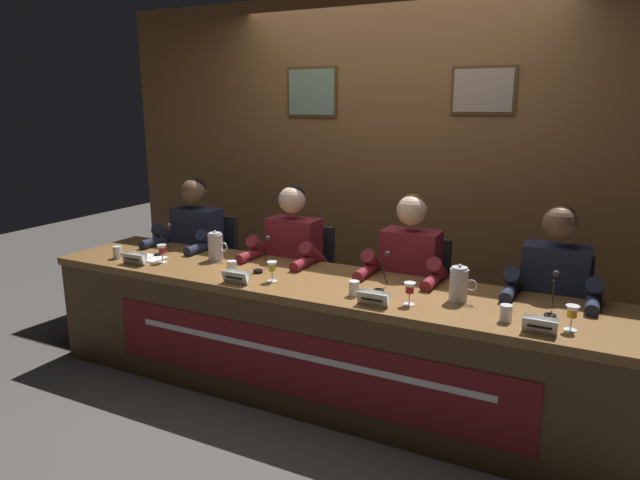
# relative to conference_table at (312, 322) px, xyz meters

# --- Properties ---
(ground_plane) EXTENTS (12.00, 12.00, 0.00)m
(ground_plane) POSITION_rel_conference_table_xyz_m (-0.00, 0.11, -0.51)
(ground_plane) COLOR #4C4742
(wall_back_panelled) EXTENTS (4.94, 0.14, 2.60)m
(wall_back_panelled) POSITION_rel_conference_table_xyz_m (-0.00, 1.36, 0.79)
(wall_back_panelled) COLOR brown
(wall_back_panelled) RESTS_ON ground_plane
(conference_table) EXTENTS (3.74, 0.75, 0.74)m
(conference_table) POSITION_rel_conference_table_xyz_m (0.00, 0.00, 0.00)
(conference_table) COLOR brown
(conference_table) RESTS_ON ground_plane
(chair_far_left) EXTENTS (0.44, 0.44, 0.92)m
(chair_far_left) POSITION_rel_conference_table_xyz_m (-1.29, 0.67, -0.06)
(chair_far_left) COLOR black
(chair_far_left) RESTS_ON ground_plane
(panelist_far_left) EXTENTS (0.51, 0.48, 1.24)m
(panelist_far_left) POSITION_rel_conference_table_xyz_m (-1.29, 0.47, 0.21)
(panelist_far_left) COLOR black
(panelist_far_left) RESTS_ON ground_plane
(nameplate_far_left) EXTENTS (0.18, 0.06, 0.08)m
(nameplate_far_left) POSITION_rel_conference_table_xyz_m (-1.26, -0.14, 0.27)
(nameplate_far_left) COLOR white
(nameplate_far_left) RESTS_ON conference_table
(juice_glass_far_left) EXTENTS (0.06, 0.06, 0.12)m
(juice_glass_far_left) POSITION_rel_conference_table_xyz_m (-1.12, -0.02, 0.32)
(juice_glass_far_left) COLOR white
(juice_glass_far_left) RESTS_ON conference_table
(water_cup_far_left) EXTENTS (0.06, 0.06, 0.08)m
(water_cup_far_left) POSITION_rel_conference_table_xyz_m (-1.48, -0.08, 0.27)
(water_cup_far_left) COLOR silver
(water_cup_far_left) RESTS_ON conference_table
(microphone_far_left) EXTENTS (0.06, 0.17, 0.22)m
(microphone_far_left) POSITION_rel_conference_table_xyz_m (-1.26, 0.12, 0.31)
(microphone_far_left) COLOR black
(microphone_far_left) RESTS_ON conference_table
(chair_center_left) EXTENTS (0.44, 0.44, 0.92)m
(chair_center_left) POSITION_rel_conference_table_xyz_m (-0.43, 0.67, -0.06)
(chair_center_left) COLOR black
(chair_center_left) RESTS_ON ground_plane
(panelist_center_left) EXTENTS (0.51, 0.48, 1.24)m
(panelist_center_left) POSITION_rel_conference_table_xyz_m (-0.43, 0.47, 0.21)
(panelist_center_left) COLOR black
(panelist_center_left) RESTS_ON ground_plane
(nameplate_center_left) EXTENTS (0.17, 0.06, 0.08)m
(nameplate_center_left) POSITION_rel_conference_table_xyz_m (-0.42, -0.18, 0.27)
(nameplate_center_left) COLOR white
(nameplate_center_left) RESTS_ON conference_table
(juice_glass_center_left) EXTENTS (0.06, 0.06, 0.12)m
(juice_glass_center_left) POSITION_rel_conference_table_xyz_m (-0.24, -0.04, 0.32)
(juice_glass_center_left) COLOR white
(juice_glass_center_left) RESTS_ON conference_table
(water_cup_center_left) EXTENTS (0.06, 0.06, 0.08)m
(water_cup_center_left) POSITION_rel_conference_table_xyz_m (-0.55, -0.03, 0.27)
(water_cup_center_left) COLOR silver
(water_cup_center_left) RESTS_ON conference_table
(microphone_center_left) EXTENTS (0.06, 0.17, 0.22)m
(microphone_center_left) POSITION_rel_conference_table_xyz_m (-0.42, 0.11, 0.31)
(microphone_center_left) COLOR black
(microphone_center_left) RESTS_ON conference_table
(chair_center_right) EXTENTS (0.44, 0.44, 0.92)m
(chair_center_right) POSITION_rel_conference_table_xyz_m (0.43, 0.67, -0.06)
(chair_center_right) COLOR black
(chair_center_right) RESTS_ON ground_plane
(panelist_center_right) EXTENTS (0.51, 0.48, 1.24)m
(panelist_center_right) POSITION_rel_conference_table_xyz_m (0.43, 0.47, 0.21)
(panelist_center_right) COLOR black
(panelist_center_right) RESTS_ON ground_plane
(nameplate_center_right) EXTENTS (0.17, 0.06, 0.08)m
(nameplate_center_right) POSITION_rel_conference_table_xyz_m (0.46, -0.17, 0.27)
(nameplate_center_right) COLOR white
(nameplate_center_right) RESTS_ON conference_table
(juice_glass_center_right) EXTENTS (0.06, 0.06, 0.12)m
(juice_glass_center_right) POSITION_rel_conference_table_xyz_m (0.62, -0.06, 0.32)
(juice_glass_center_right) COLOR white
(juice_glass_center_right) RESTS_ON conference_table
(water_cup_center_right) EXTENTS (0.06, 0.06, 0.08)m
(water_cup_center_right) POSITION_rel_conference_table_xyz_m (0.30, -0.06, 0.27)
(water_cup_center_right) COLOR silver
(water_cup_center_right) RESTS_ON conference_table
(microphone_center_right) EXTENTS (0.06, 0.17, 0.22)m
(microphone_center_right) POSITION_rel_conference_table_xyz_m (0.41, 0.09, 0.31)
(microphone_center_right) COLOR black
(microphone_center_right) RESTS_ON conference_table
(chair_far_right) EXTENTS (0.44, 0.44, 0.92)m
(chair_far_right) POSITION_rel_conference_table_xyz_m (1.29, 0.67, -0.06)
(chair_far_right) COLOR black
(chair_far_right) RESTS_ON ground_plane
(panelist_far_right) EXTENTS (0.51, 0.48, 1.24)m
(panelist_far_right) POSITION_rel_conference_table_xyz_m (1.29, 0.47, 0.21)
(panelist_far_right) COLOR black
(panelist_far_right) RESTS_ON ground_plane
(nameplate_far_right) EXTENTS (0.16, 0.06, 0.08)m
(nameplate_far_right) POSITION_rel_conference_table_xyz_m (1.29, -0.17, 0.27)
(nameplate_far_right) COLOR white
(nameplate_far_right) RESTS_ON conference_table
(juice_glass_far_right) EXTENTS (0.06, 0.06, 0.12)m
(juice_glass_far_right) POSITION_rel_conference_table_xyz_m (1.41, -0.05, 0.32)
(juice_glass_far_right) COLOR white
(juice_glass_far_right) RESTS_ON conference_table
(water_cup_far_right) EXTENTS (0.06, 0.06, 0.08)m
(water_cup_far_right) POSITION_rel_conference_table_xyz_m (1.12, -0.08, 0.27)
(water_cup_far_right) COLOR silver
(water_cup_far_right) RESTS_ON conference_table
(microphone_far_right) EXTENTS (0.06, 0.17, 0.22)m
(microphone_far_right) POSITION_rel_conference_table_xyz_m (1.31, 0.11, 0.31)
(microphone_far_right) COLOR black
(microphone_far_right) RESTS_ON conference_table
(water_pitcher_left_side) EXTENTS (0.15, 0.10, 0.21)m
(water_pitcher_left_side) POSITION_rel_conference_table_xyz_m (-0.84, 0.19, 0.33)
(water_pitcher_left_side) COLOR silver
(water_pitcher_left_side) RESTS_ON conference_table
(water_pitcher_right_side) EXTENTS (0.15, 0.10, 0.21)m
(water_pitcher_right_side) POSITION_rel_conference_table_xyz_m (0.84, 0.11, 0.33)
(water_pitcher_right_side) COLOR silver
(water_pitcher_right_side) RESTS_ON conference_table
(document_stack_far_left) EXTENTS (0.22, 0.16, 0.01)m
(document_stack_far_left) POSITION_rel_conference_table_xyz_m (-1.26, 0.00, 0.24)
(document_stack_far_left) COLOR white
(document_stack_far_left) RESTS_ON conference_table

